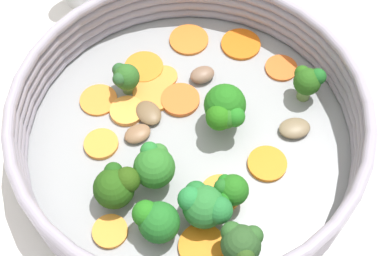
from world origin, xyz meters
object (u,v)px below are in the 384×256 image
carrot_slice_10 (205,246)px  carrot_slice_12 (167,77)px  carrot_slice_11 (183,100)px  broccoli_floret_2 (207,205)px  carrot_slice_0 (156,94)px  carrot_slice_4 (243,44)px  mushroom_piece_3 (297,128)px  carrot_slice_8 (104,144)px  mushroom_piece_0 (205,75)px  carrot_slice_3 (283,68)px  carrot_slice_6 (195,40)px  carrot_slice_9 (129,111)px  broccoli_floret_5 (233,190)px  broccoli_floret_8 (227,108)px  skillet (192,139)px  broccoli_floret_4 (127,77)px  carrot_slice_2 (113,231)px  broccoli_floret_1 (311,80)px  carrot_slice_13 (146,68)px  broccoli_floret_7 (119,186)px  mushroom_piece_2 (151,113)px  broccoli_floret_3 (158,220)px  mushroom_piece_1 (140,135)px  carrot_slice_1 (270,164)px  carrot_slice_5 (223,194)px  broccoli_floret_0 (244,244)px  broccoli_floret_6 (157,166)px

carrot_slice_10 → carrot_slice_12: bearing=-79.0°
carrot_slice_11 → broccoli_floret_2: size_ratio=0.82×
carrot_slice_0 → carrot_slice_12: size_ratio=1.56×
carrot_slice_0 → carrot_slice_4: size_ratio=1.00×
carrot_slice_11 → mushroom_piece_3: mushroom_piece_3 is taller
carrot_slice_8 → mushroom_piece_0: size_ratio=1.26×
carrot_slice_3 → carrot_slice_10: (0.09, 0.21, 0.00)m
carrot_slice_6 → carrot_slice_12: 0.06m
carrot_slice_9 → broccoli_floret_5: size_ratio=0.87×
carrot_slice_10 → carrot_slice_12: size_ratio=1.50×
carrot_slice_3 → carrot_slice_10: 0.23m
carrot_slice_3 → broccoli_floret_8: size_ratio=0.69×
carrot_slice_12 → mushroom_piece_0: size_ratio=1.04×
skillet → broccoli_floret_2: (-0.01, 0.09, 0.03)m
broccoli_floret_2 → broccoli_floret_4: bearing=-61.7°
carrot_slice_2 → broccoli_floret_8: broccoli_floret_8 is taller
broccoli_floret_1 → broccoli_floret_5: 0.15m
carrot_slice_13 → broccoli_floret_7: broccoli_floret_7 is taller
broccoli_floret_4 → mushroom_piece_2: size_ratio=1.16×
broccoli_floret_3 → mushroom_piece_3: bearing=-142.4°
broccoli_floret_4 → carrot_slice_13: bearing=-120.9°
carrot_slice_11 → broccoli_floret_1: (-0.13, -0.01, 0.02)m
mushroom_piece_0 → mushroom_piece_1: size_ratio=0.98×
carrot_slice_3 → broccoli_floret_4: bearing=9.2°
broccoli_floret_1 → mushroom_piece_1: bearing=16.1°
carrot_slice_1 → broccoli_floret_8: size_ratio=0.75×
carrot_slice_2 → mushroom_piece_3: size_ratio=1.00×
carrot_slice_8 → carrot_slice_10: 0.15m
broccoli_floret_8 → mushroom_piece_2: (0.08, -0.01, -0.03)m
carrot_slice_1 → carrot_slice_5: same height
skillet → broccoli_floret_1: (-0.12, -0.05, 0.03)m
carrot_slice_3 → mushroom_piece_3: size_ratio=1.09×
carrot_slice_3 → carrot_slice_1: bearing=77.9°
broccoli_floret_7 → mushroom_piece_1: bearing=-102.2°
broccoli_floret_0 → mushroom_piece_1: (0.10, -0.13, -0.02)m
carrot_slice_8 → carrot_slice_12: size_ratio=1.21×
carrot_slice_0 → carrot_slice_1: (-0.12, 0.09, 0.00)m
broccoli_floret_3 → mushroom_piece_0: (-0.05, -0.18, -0.02)m
carrot_slice_4 → carrot_slice_8: carrot_slice_8 is taller
carrot_slice_8 → broccoli_floret_1: size_ratio=0.84×
broccoli_floret_7 → carrot_slice_4: bearing=-123.8°
carrot_slice_4 → carrot_slice_11: bearing=48.4°
carrot_slice_8 → carrot_slice_3: bearing=-153.3°
carrot_slice_9 → broccoli_floret_6: size_ratio=0.76×
broccoli_floret_4 → mushroom_piece_1: bearing=103.4°
carrot_slice_5 → carrot_slice_12: 0.15m
carrot_slice_8 → mushroom_piece_3: mushroom_piece_3 is taller
broccoli_floret_5 → mushroom_piece_3: 0.11m
carrot_slice_10 → broccoli_floret_1: 0.21m
carrot_slice_0 → mushroom_piece_1: bearing=74.3°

